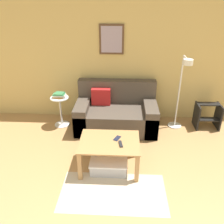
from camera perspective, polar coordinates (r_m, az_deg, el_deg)
name	(u,v)px	position (r m, az deg, el deg)	size (l,w,h in m)	color
wall_back	(104,56)	(4.67, -1.97, 13.37)	(5.60, 0.09, 2.55)	#D6B76B
area_rug	(113,192)	(3.30, 0.27, -18.76)	(1.39, 0.74, 0.01)	#C1B299
couch	(116,113)	(4.56, 0.99, -0.23)	(1.51, 0.89, 0.85)	#4C4238
coffee_table	(109,146)	(3.46, -0.62, -8.25)	(0.86, 0.64, 0.46)	#AD7F4C
storage_bin	(109,163)	(3.60, -0.73, -12.17)	(0.54, 0.46, 0.19)	#B2B2B7
floor_lamp	(181,89)	(4.38, 16.37, 5.24)	(0.26, 0.53, 1.41)	white
side_table	(61,109)	(4.68, -12.28, 0.78)	(0.35, 0.35, 0.59)	white
book_stack	(59,95)	(4.57, -12.55, 4.01)	(0.24, 0.19, 0.09)	#D18438
remote_control	(121,144)	(3.34, 2.09, -7.69)	(0.04, 0.15, 0.02)	#232328
cell_phone	(117,138)	(3.47, 1.24, -6.33)	(0.07, 0.14, 0.01)	#1E2338
step_stool	(207,115)	(4.91, 21.99, -0.70)	(0.44, 0.34, 0.48)	black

